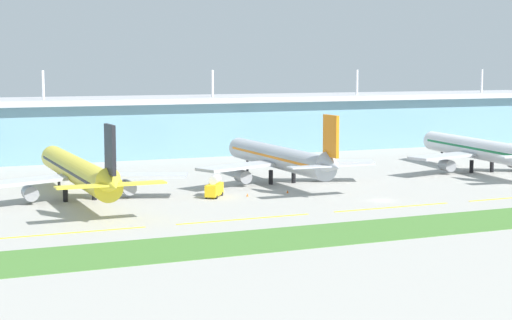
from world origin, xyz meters
The scene contains 12 objects.
ground_plane centered at (0.00, 0.00, 0.00)m, with size 600.00×600.00×0.00m, color #A8A59E.
terminal_building centered at (0.00, 112.73, 9.91)m, with size 288.00×34.00×28.41m.
airliner_near_middle centered at (-61.81, 28.13, 6.46)m, with size 48.80×70.65×18.90m.
airliner_center centered at (-9.02, 34.55, 6.45)m, with size 48.80×63.84×18.90m.
airliner_far_middle centered at (51.90, 32.06, 6.45)m, with size 48.35×63.98×18.90m.
taxiway_stripe_west centered at (-71.00, -8.60, 0.02)m, with size 28.00×0.70×0.04m, color yellow.
taxiway_stripe_mid_west centered at (-37.00, -8.60, 0.02)m, with size 28.00×0.70×0.04m, color yellow.
taxiway_stripe_centre centered at (-3.00, -8.60, 0.02)m, with size 28.00×0.70×0.04m, color yellow.
grass_verge centered at (0.00, -28.48, 0.05)m, with size 300.00×18.00×0.10m, color #477A33.
fuel_truck centered at (-32.50, 19.77, 2.26)m, with size 6.31×7.36×4.95m.
safety_cone_left_wingtip centered at (-25.30, 17.43, 0.35)m, with size 0.56×0.56×0.70m, color orange.
safety_cone_nose_front centered at (-14.68, 18.27, 0.35)m, with size 0.56×0.56×0.70m, color orange.
Camera 1 is at (-99.35, -157.14, 29.94)m, focal length 58.68 mm.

